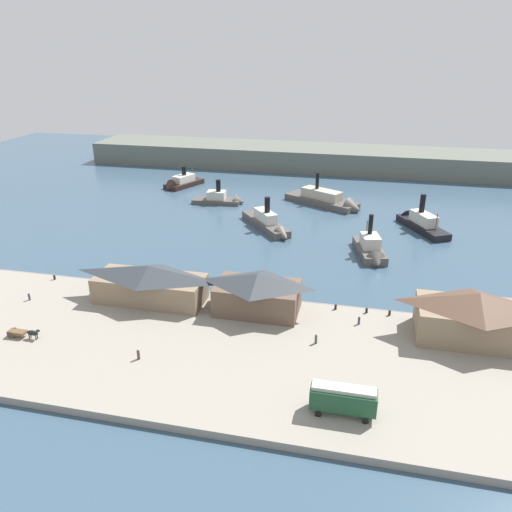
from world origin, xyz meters
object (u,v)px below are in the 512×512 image
ferry_shed_west_terminal (150,283)px  pedestrian_by_tram (316,339)px  mooring_post_center_west (336,307)px  ferry_shed_central_terminal (476,316)px  ferry_moored_east (269,224)px  pedestrian_walking_west (29,297)px  ferry_approaching_east (223,199)px  mooring_post_west (54,277)px  street_tram (343,398)px  ferry_mid_harbor (330,201)px  mooring_post_center_east (390,313)px  ferry_near_quay (180,183)px  pedestrian_walking_east (359,320)px  ferry_shed_customs_shed (258,292)px  ferry_outer_harbor (419,222)px  pedestrian_near_cart (138,355)px  ferry_departing_north (371,250)px  horse_cart (23,333)px  mooring_post_east (367,311)px

ferry_shed_west_terminal → pedestrian_by_tram: (31.71, -7.90, -2.74)m
mooring_post_center_west → ferry_shed_central_terminal: bearing=-12.0°
mooring_post_center_west → ferry_moored_east: size_ratio=0.04×
pedestrian_walking_west → ferry_approaching_east: 72.72m
mooring_post_center_west → mooring_post_west: bearing=-179.8°
mooring_post_west → ferry_moored_east: ferry_moored_east is taller
street_tram → ferry_mid_harbor: (-10.04, 93.60, -2.11)m
pedestrian_walking_west → mooring_post_center_east: pedestrian_walking_west is taller
mooring_post_center_east → ferry_moored_east: size_ratio=0.04×
mooring_post_center_east → ferry_mid_harbor: 67.96m
pedestrian_walking_west → ferry_near_quay: ferry_near_quay is taller
pedestrian_by_tram → mooring_post_center_west: 12.13m
ferry_shed_central_terminal → street_tram: (-19.35, -22.93, -1.71)m
ferry_approaching_east → ferry_moored_east: ferry_moored_east is taller
ferry_shed_central_terminal → pedestrian_walking_east: 18.45m
ferry_shed_customs_shed → pedestrian_by_tram: ferry_shed_customs_shed is taller
ferry_shed_west_terminal → ferry_shed_customs_shed: (20.27, 0.47, 0.15)m
street_tram → ferry_outer_harbor: bearing=79.5°
pedestrian_near_cart → ferry_approaching_east: ferry_approaching_east is taller
ferry_approaching_east → ferry_outer_harbor: bearing=-9.7°
pedestrian_by_tram → ferry_departing_north: size_ratio=0.11×
pedestrian_walking_west → ferry_outer_harbor: 95.73m
mooring_post_center_east → ferry_shed_west_terminal: bearing=-174.8°
horse_cart → pedestrian_walking_east: horse_cart is taller
ferry_shed_west_terminal → pedestrian_near_cart: bearing=-71.9°
ferry_shed_west_terminal → street_tram: bearing=-32.7°
ferry_shed_customs_shed → pedestrian_walking_east: size_ratio=9.54×
mooring_post_center_west → ferry_mid_harbor: (-6.97, 65.90, -0.12)m
ferry_shed_west_terminal → pedestrian_near_cart: size_ratio=11.55×
ferry_approaching_east → mooring_post_east: bearing=-54.1°
ferry_shed_west_terminal → mooring_post_center_west: ferry_shed_west_terminal is taller
pedestrian_by_tram → horse_cart: bearing=-169.3°
ferry_shed_customs_shed → ferry_outer_harbor: bearing=60.5°
ferry_near_quay → pedestrian_walking_east: bearing=-52.1°
pedestrian_near_cart → ferry_mid_harbor: 90.61m
pedestrian_walking_east → mooring_post_west: bearing=176.1°
ferry_approaching_east → pedestrian_walking_east: bearing=-56.6°
street_tram → pedestrian_by_tram: bearing=108.4°
ferry_shed_customs_shed → pedestrian_walking_west: 42.89m
street_tram → horse_cart: 52.40m
pedestrian_walking_west → pedestrian_walking_east: 60.51m
ferry_shed_west_terminal → pedestrian_walking_east: bearing=-0.5°
mooring_post_center_east → ferry_near_quay: bearing=131.7°
pedestrian_near_cart → mooring_post_west: size_ratio=1.99×
pedestrian_near_cart → pedestrian_walking_west: (-28.10, 13.13, -0.11)m
pedestrian_walking_west → ferry_shed_central_terminal: bearing=3.2°
street_tram → mooring_post_center_west: 27.94m
ferry_shed_customs_shed → pedestrian_near_cart: (-14.32, -18.70, -2.87)m
pedestrian_near_cart → ferry_near_quay: 103.17m
ferry_shed_customs_shed → street_tram: ferry_shed_customs_shed is taller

